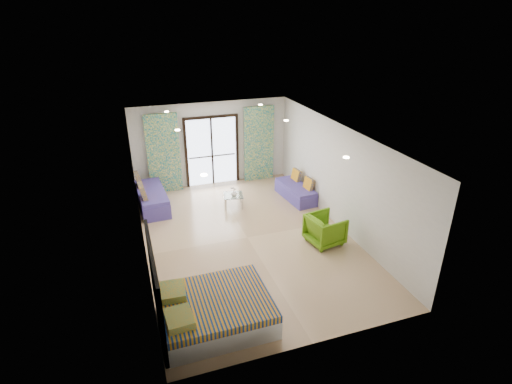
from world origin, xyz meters
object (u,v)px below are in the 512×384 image
object	(u,v)px
bed	(215,310)
coffee_table	(233,196)
armchair	(325,228)
daybed_left	(151,198)
daybed_right	(296,191)

from	to	relation	value
bed	coffee_table	bearing A→B (deg)	70.14
coffee_table	armchair	distance (m)	3.11
daybed_left	coffee_table	bearing A→B (deg)	-20.62
armchair	daybed_right	bearing A→B (deg)	-17.78
bed	daybed_left	world-z (taller)	daybed_left
daybed_right	coffee_table	bearing A→B (deg)	171.69
armchair	bed	bearing A→B (deg)	110.51
coffee_table	armchair	world-z (taller)	armchair
daybed_right	coffee_table	world-z (taller)	daybed_right
coffee_table	armchair	bearing A→B (deg)	-59.46
bed	coffee_table	size ratio (longest dim) A/B	3.03
daybed_right	armchair	world-z (taller)	armchair
daybed_right	coffee_table	distance (m)	1.96
daybed_left	armchair	size ratio (longest dim) A/B	2.41
daybed_left	daybed_right	size ratio (longest dim) A/B	1.20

